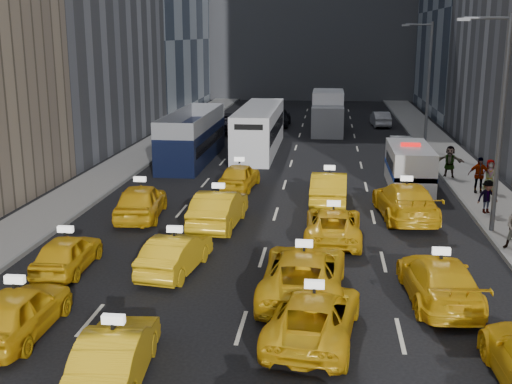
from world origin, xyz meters
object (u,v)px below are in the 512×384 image
(nypd_van, at_px, (409,167))
(city_bus, at_px, (259,129))
(double_decker, at_px, (193,137))
(box_truck, at_px, (328,112))

(nypd_van, bearing_deg, city_bus, 130.73)
(double_decker, height_order, box_truck, box_truck)
(nypd_van, xyz_separation_m, city_bus, (-9.35, 9.93, 0.47))
(nypd_van, height_order, box_truck, box_truck)
(double_decker, bearing_deg, nypd_van, -28.07)
(double_decker, height_order, city_bus, double_decker)
(double_decker, relative_size, city_bus, 0.89)
(double_decker, bearing_deg, city_bus, 40.18)
(nypd_van, distance_m, city_bus, 13.65)
(double_decker, xyz_separation_m, box_truck, (8.81, 13.42, 0.12))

